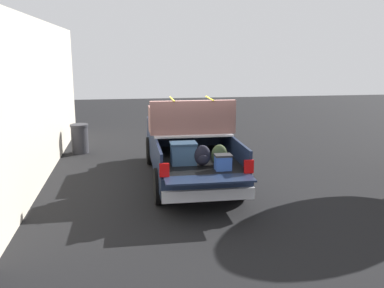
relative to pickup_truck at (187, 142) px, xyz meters
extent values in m
plane|color=black|center=(-0.35, 0.00, -0.96)|extent=(40.00, 40.00, 0.00)
cube|color=#162138|center=(-0.35, 0.00, -0.34)|extent=(5.50, 1.92, 0.46)
cube|color=black|center=(-1.55, 0.00, -0.09)|extent=(2.80, 1.80, 0.04)
cube|color=#162138|center=(-1.55, 0.93, 0.14)|extent=(2.80, 0.06, 0.50)
cube|color=#162138|center=(-1.55, -0.93, 0.14)|extent=(2.80, 0.06, 0.50)
cube|color=#162138|center=(-0.18, 0.00, 0.14)|extent=(0.06, 1.80, 0.50)
cube|color=#162138|center=(-3.22, 0.00, -0.09)|extent=(0.55, 1.80, 0.04)
cube|color=#B2B2B7|center=(-0.77, 0.00, 0.41)|extent=(1.25, 1.92, 0.04)
cube|color=#162138|center=(1.00, 0.00, 0.14)|extent=(2.30, 1.92, 0.50)
cube|color=#2D3842|center=(0.90, 0.00, 0.63)|extent=(1.94, 1.76, 0.49)
cube|color=#162138|center=(2.35, 0.00, 0.08)|extent=(0.40, 1.82, 0.38)
cube|color=#B2B2B7|center=(-3.07, 0.00, -0.45)|extent=(0.24, 1.92, 0.24)
cube|color=red|center=(-2.97, 0.88, 0.07)|extent=(0.06, 0.20, 0.28)
cube|color=red|center=(-2.97, -0.88, 0.07)|extent=(0.06, 0.20, 0.28)
cylinder|color=black|center=(1.40, 0.88, -0.55)|extent=(0.83, 0.30, 0.83)
cylinder|color=black|center=(1.40, -0.88, -0.55)|extent=(0.83, 0.30, 0.83)
cylinder|color=black|center=(-2.10, 0.88, -0.55)|extent=(0.83, 0.30, 0.83)
cylinder|color=black|center=(-2.10, -0.88, -0.55)|extent=(0.83, 0.30, 0.83)
cube|color=#335170|center=(-2.04, 0.36, 0.15)|extent=(0.40, 0.55, 0.45)
cube|color=#23394E|center=(-2.04, 0.36, 0.40)|extent=(0.44, 0.59, 0.05)
ellipsoid|color=black|center=(-2.23, -0.03, 0.16)|extent=(0.20, 0.36, 0.46)
ellipsoid|color=black|center=(-2.34, -0.03, 0.09)|extent=(0.09, 0.25, 0.20)
ellipsoid|color=#384728|center=(-2.22, -0.42, 0.16)|extent=(0.20, 0.36, 0.46)
ellipsoid|color=#384728|center=(-2.33, -0.42, 0.09)|extent=(0.09, 0.25, 0.20)
cube|color=#3359B2|center=(-2.65, -0.40, 0.08)|extent=(0.26, 0.34, 0.30)
cube|color=#262628|center=(-2.65, -0.40, 0.25)|extent=(0.28, 0.36, 0.04)
cube|color=brown|center=(-0.77, 0.00, 0.64)|extent=(0.87, 2.09, 0.42)
cube|color=brown|center=(-1.13, 0.00, 1.05)|extent=(0.16, 2.09, 0.40)
cube|color=brown|center=(-0.72, 0.94, 0.96)|extent=(0.63, 0.20, 0.22)
cube|color=brown|center=(-0.72, -0.95, 0.96)|extent=(0.63, 0.20, 0.22)
cube|color=yellow|center=(-0.77, 0.47, 1.26)|extent=(0.97, 0.03, 0.02)
cube|color=yellow|center=(-0.77, -0.47, 1.26)|extent=(0.97, 0.03, 0.02)
cube|color=beige|center=(1.29, 3.94, 1.13)|extent=(11.89, 0.36, 4.19)
cylinder|color=#2D2D33|center=(3.21, 3.18, -0.51)|extent=(0.56, 0.56, 0.90)
cylinder|color=#2D2D33|center=(3.21, 3.18, -0.02)|extent=(0.60, 0.60, 0.08)
camera|label=1|loc=(-11.16, 1.59, 2.41)|focal=39.61mm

